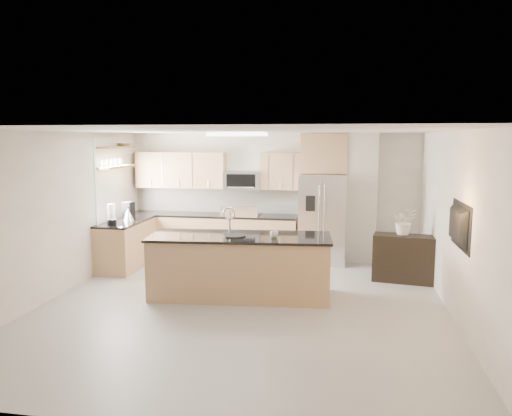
% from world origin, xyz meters
% --- Properties ---
extents(floor, '(6.50, 6.50, 0.00)m').
position_xyz_m(floor, '(0.00, 0.00, 0.00)').
color(floor, '#A6A49E').
rests_on(floor, ground).
extents(ceiling, '(6.00, 6.50, 0.02)m').
position_xyz_m(ceiling, '(0.00, 0.00, 2.60)').
color(ceiling, silver).
rests_on(ceiling, wall_back).
extents(wall_back, '(6.00, 0.02, 2.60)m').
position_xyz_m(wall_back, '(0.00, 3.25, 1.30)').
color(wall_back, silver).
rests_on(wall_back, floor).
extents(wall_front, '(6.00, 0.02, 2.60)m').
position_xyz_m(wall_front, '(0.00, -3.25, 1.30)').
color(wall_front, silver).
rests_on(wall_front, floor).
extents(wall_left, '(0.02, 6.50, 2.60)m').
position_xyz_m(wall_left, '(-3.00, 0.00, 1.30)').
color(wall_left, silver).
rests_on(wall_left, floor).
extents(wall_right, '(0.02, 6.50, 2.60)m').
position_xyz_m(wall_right, '(3.00, 0.00, 1.30)').
color(wall_right, silver).
rests_on(wall_right, floor).
extents(back_counter, '(3.55, 0.66, 1.44)m').
position_xyz_m(back_counter, '(-1.23, 2.93, 0.47)').
color(back_counter, tan).
rests_on(back_counter, floor).
extents(left_counter, '(0.66, 1.50, 0.92)m').
position_xyz_m(left_counter, '(-2.67, 1.85, 0.46)').
color(left_counter, tan).
rests_on(left_counter, floor).
extents(range, '(0.76, 0.64, 1.14)m').
position_xyz_m(range, '(-0.60, 2.92, 0.47)').
color(range, black).
rests_on(range, floor).
extents(upper_cabinets, '(3.50, 0.33, 0.75)m').
position_xyz_m(upper_cabinets, '(-1.30, 3.09, 1.83)').
color(upper_cabinets, tan).
rests_on(upper_cabinets, wall_back).
extents(microwave, '(0.76, 0.40, 0.40)m').
position_xyz_m(microwave, '(-0.60, 3.04, 1.63)').
color(microwave, silver).
rests_on(microwave, upper_cabinets).
extents(refrigerator, '(0.92, 0.78, 1.78)m').
position_xyz_m(refrigerator, '(1.06, 2.87, 0.89)').
color(refrigerator, silver).
rests_on(refrigerator, floor).
extents(partition_column, '(0.60, 0.30, 2.60)m').
position_xyz_m(partition_column, '(1.82, 3.10, 1.30)').
color(partition_column, beige).
rests_on(partition_column, floor).
extents(window, '(0.04, 1.15, 1.65)m').
position_xyz_m(window, '(-2.98, 1.85, 1.65)').
color(window, white).
rests_on(window, wall_left).
extents(shelf_lower, '(0.30, 1.20, 0.04)m').
position_xyz_m(shelf_lower, '(-2.85, 1.95, 1.95)').
color(shelf_lower, olive).
rests_on(shelf_lower, wall_left).
extents(shelf_upper, '(0.30, 1.20, 0.04)m').
position_xyz_m(shelf_upper, '(-2.85, 1.95, 2.32)').
color(shelf_upper, olive).
rests_on(shelf_upper, wall_left).
extents(ceiling_fixture, '(1.00, 0.50, 0.06)m').
position_xyz_m(ceiling_fixture, '(-0.40, 1.60, 2.56)').
color(ceiling_fixture, white).
rests_on(ceiling_fixture, ceiling).
extents(island, '(2.91, 1.25, 1.41)m').
position_xyz_m(island, '(-0.13, 0.46, 0.49)').
color(island, tan).
rests_on(island, floor).
extents(credenza, '(1.09, 0.59, 0.83)m').
position_xyz_m(credenza, '(2.52, 1.76, 0.41)').
color(credenza, black).
rests_on(credenza, floor).
extents(cup, '(0.16, 0.16, 0.10)m').
position_xyz_m(cup, '(0.42, 0.39, 1.03)').
color(cup, white).
rests_on(cup, island).
extents(platter, '(0.44, 0.44, 0.02)m').
position_xyz_m(platter, '(-0.20, 0.40, 0.99)').
color(platter, black).
rests_on(platter, island).
extents(blender, '(0.17, 0.17, 0.40)m').
position_xyz_m(blender, '(-2.67, 1.29, 1.09)').
color(blender, black).
rests_on(blender, left_counter).
extents(kettle, '(0.21, 0.21, 0.26)m').
position_xyz_m(kettle, '(-2.62, 1.89, 1.04)').
color(kettle, silver).
rests_on(kettle, left_counter).
extents(coffee_maker, '(0.20, 0.23, 0.33)m').
position_xyz_m(coffee_maker, '(-2.70, 2.05, 1.08)').
color(coffee_maker, black).
rests_on(coffee_maker, left_counter).
extents(bowl, '(0.43, 0.43, 0.08)m').
position_xyz_m(bowl, '(-2.85, 2.29, 2.38)').
color(bowl, silver).
rests_on(bowl, shelf_upper).
extents(flower_vase, '(0.76, 0.70, 0.71)m').
position_xyz_m(flower_vase, '(2.51, 1.81, 1.18)').
color(flower_vase, white).
rests_on(flower_vase, credenza).
extents(television, '(0.14, 1.08, 0.62)m').
position_xyz_m(television, '(2.91, -0.20, 1.35)').
color(television, black).
rests_on(television, wall_right).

